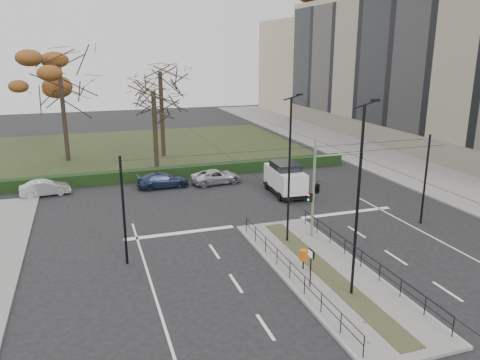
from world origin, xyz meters
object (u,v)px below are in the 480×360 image
object	(u,v)px
traffic_light	(318,186)
white_van	(285,178)
streetlamp_median_far	(290,169)
bare_tree_near	(153,97)
rust_tree	(59,67)
parked_car_third	(163,180)
parked_car_second	(45,188)
parked_car_fourth	(216,177)
info_panel	(311,258)
litter_bin	(304,255)
bare_tree_center	(160,78)
streetlamp_median_near	(358,200)

from	to	relation	value
traffic_light	white_van	size ratio (longest dim) A/B	1.09
streetlamp_median_far	white_van	size ratio (longest dim) A/B	1.75
bare_tree_near	rust_tree	bearing A→B (deg)	141.22
parked_car_third	white_van	bearing A→B (deg)	-118.60
parked_car_second	parked_car_fourth	xyz separation A→B (m)	(13.84, -0.93, -0.02)
info_panel	rust_tree	size ratio (longest dim) A/B	0.15
traffic_light	info_panel	bearing A→B (deg)	-120.04
traffic_light	info_panel	size ratio (longest dim) A/B	2.84
parked_car_second	white_van	world-z (taller)	white_van
white_van	bare_tree_near	distance (m)	15.02
parked_car_second	bare_tree_near	bearing A→B (deg)	-67.51
litter_bin	traffic_light	bearing A→B (deg)	54.46
parked_car_third	rust_tree	size ratio (longest dim) A/B	0.35
parked_car_second	bare_tree_near	world-z (taller)	bare_tree_near
parked_car_fourth	info_panel	bearing A→B (deg)	171.33
parked_car_fourth	bare_tree_center	bearing A→B (deg)	5.87
parked_car_second	rust_tree	xyz separation A→B (m)	(1.50, 11.95, 8.87)
white_van	rust_tree	world-z (taller)	rust_tree
parked_car_second	white_van	xyz separation A→B (m)	(18.23, -5.59, 0.71)
white_van	parked_car_third	bearing A→B (deg)	151.51
streetlamp_median_far	streetlamp_median_near	bearing A→B (deg)	-87.61
traffic_light	parked_car_second	world-z (taller)	traffic_light
traffic_light	parked_car_third	size ratio (longest dim) A/B	1.27
parked_car_second	bare_tree_center	xyz separation A→B (m)	(11.25, 10.92, 7.74)
parked_car_fourth	bare_tree_near	bearing A→B (deg)	26.99
parked_car_second	bare_tree_near	xyz separation A→B (m)	(9.67, 5.39, 6.33)
litter_bin	bare_tree_center	xyz separation A→B (m)	(-2.36, 29.36, 7.47)
litter_bin	streetlamp_median_near	world-z (taller)	streetlamp_median_near
streetlamp_median_near	parked_car_third	size ratio (longest dim) A/B	2.12
rust_tree	bare_tree_center	world-z (taller)	rust_tree
streetlamp_median_far	bare_tree_center	size ratio (longest dim) A/B	0.74
bare_tree_near	parked_car_third	bearing A→B (deg)	-94.11
bare_tree_center	streetlamp_median_far	bearing A→B (deg)	-83.05
litter_bin	info_panel	bearing A→B (deg)	-105.99
streetlamp_median_near	parked_car_second	distance (m)	26.33
rust_tree	info_panel	bearing A→B (deg)	-70.19
litter_bin	streetlamp_median_far	bearing A→B (deg)	78.27
streetlamp_median_near	parked_car_fourth	bearing A→B (deg)	92.28
info_panel	bare_tree_center	distance (m)	31.93
streetlamp_median_far	parked_car_second	bearing A→B (deg)	134.28
streetlamp_median_near	bare_tree_near	bearing A→B (deg)	100.53
parked_car_fourth	traffic_light	bearing A→B (deg)	-175.89
bare_tree_center	info_panel	bearing A→B (deg)	-86.62
litter_bin	streetlamp_median_far	xyz separation A→B (m)	(0.77, 3.69, 3.67)
info_panel	bare_tree_near	xyz separation A→B (m)	(-3.43, 25.63, 5.31)
bare_tree_center	traffic_light	bearing A→B (deg)	-78.61
parked_car_fourth	bare_tree_near	world-z (taller)	bare_tree_near
parked_car_fourth	rust_tree	xyz separation A→B (m)	(-12.34, 12.88, 8.89)
streetlamp_median_far	parked_car_second	xyz separation A→B (m)	(-14.38, 14.74, -3.95)
info_panel	bare_tree_near	size ratio (longest dim) A/B	0.19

